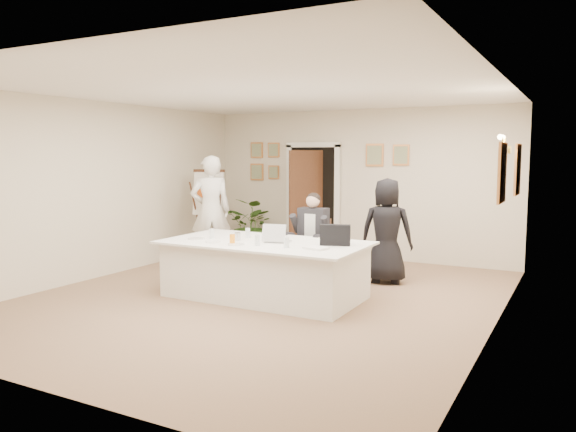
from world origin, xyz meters
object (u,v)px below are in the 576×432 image
(standing_woman, at_px, (387,231))
(potted_palm, at_px, (252,225))
(standing_man, at_px, (211,210))
(oj_glass, at_px, (232,239))
(conference_table, at_px, (265,269))
(paper_stack, at_px, (316,248))
(laptop, at_px, (278,232))
(flip_chart, at_px, (210,218))
(steel_jug, at_px, (238,237))
(laptop_bag, at_px, (335,235))
(seated_man, at_px, (312,238))

(standing_woman, height_order, potted_palm, standing_woman)
(standing_man, xyz_separation_m, standing_woman, (3.22, 0.08, -0.17))
(oj_glass, bearing_deg, conference_table, 55.75)
(conference_table, xyz_separation_m, paper_stack, (0.88, -0.23, 0.40))
(standing_man, distance_m, potted_palm, 1.47)
(laptop, bearing_deg, conference_table, -174.39)
(flip_chart, xyz_separation_m, standing_man, (0.35, -0.47, 0.21))
(standing_woman, bearing_deg, steel_jug, 36.09)
(laptop, xyz_separation_m, laptop_bag, (0.80, 0.08, -0.00))
(flip_chart, relative_size, oj_glass, 12.66)
(standing_man, height_order, standing_woman, standing_man)
(potted_palm, bearing_deg, paper_stack, -47.61)
(laptop, height_order, paper_stack, laptop)
(standing_man, height_order, laptop, standing_man)
(laptop, relative_size, paper_stack, 1.20)
(potted_palm, height_order, steel_jug, potted_palm)
(standing_woman, distance_m, paper_stack, 1.89)
(flip_chart, bearing_deg, laptop, -37.44)
(seated_man, relative_size, flip_chart, 0.85)
(potted_palm, bearing_deg, laptop_bag, -43.03)
(laptop_bag, relative_size, steel_jug, 3.58)
(seated_man, xyz_separation_m, laptop, (-0.02, -1.03, 0.21))
(conference_table, distance_m, standing_woman, 2.06)
(standing_man, xyz_separation_m, oj_glass, (1.75, -1.94, -0.13))
(flip_chart, bearing_deg, potted_palm, 69.82)
(laptop_bag, relative_size, paper_stack, 1.35)
(flip_chart, relative_size, paper_stack, 5.64)
(standing_man, distance_m, steel_jug, 2.33)
(standing_woman, distance_m, laptop_bag, 1.50)
(seated_man, xyz_separation_m, standing_woman, (1.00, 0.54, 0.10))
(standing_woman, bearing_deg, conference_table, 42.08)
(flip_chart, height_order, laptop_bag, flip_chart)
(paper_stack, bearing_deg, laptop_bag, 74.82)
(standing_woman, height_order, steel_jug, standing_woman)
(potted_palm, xyz_separation_m, paper_stack, (2.91, -3.19, 0.24))
(seated_man, height_order, steel_jug, seated_man)
(laptop, relative_size, oj_glass, 2.69)
(seated_man, xyz_separation_m, standing_man, (-2.22, 0.46, 0.27))
(oj_glass, bearing_deg, flip_chart, 131.19)
(steel_jug, bearing_deg, paper_stack, -6.02)
(conference_table, relative_size, oj_glass, 21.40)
(potted_palm, bearing_deg, standing_man, -89.74)
(standing_man, bearing_deg, oj_glass, 91.07)
(seated_man, distance_m, steel_jug, 1.32)
(steel_jug, bearing_deg, conference_table, 14.76)
(seated_man, xyz_separation_m, steel_jug, (-0.57, -1.18, 0.13))
(standing_woman, xyz_separation_m, steel_jug, (-1.58, -1.73, 0.03))
(flip_chart, distance_m, standing_woman, 3.59)
(seated_man, relative_size, paper_stack, 4.80)
(standing_man, bearing_deg, flip_chart, -93.92)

